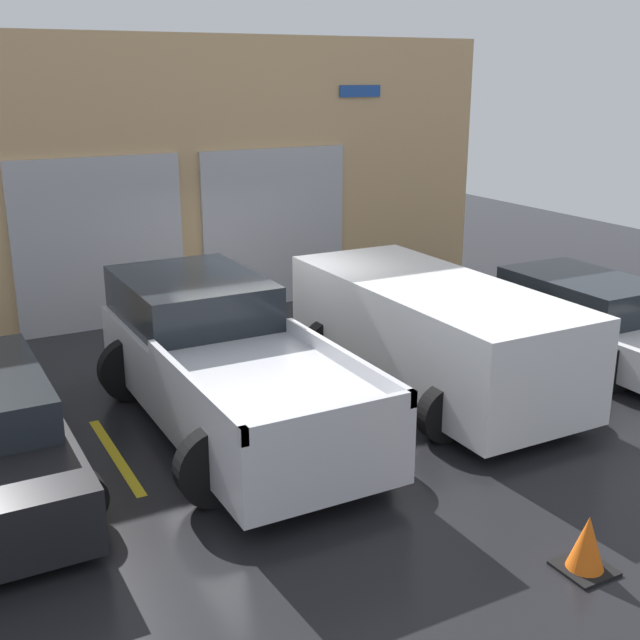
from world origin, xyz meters
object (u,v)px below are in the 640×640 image
Objects in this scene: pickup_truck at (223,363)px; sedan_side at (431,331)px; sedan_white at (584,318)px; traffic_cone at (587,546)px.

sedan_side is (3.02, -0.28, 0.04)m from pickup_truck.
sedan_white is 0.90× the size of sedan_side.
traffic_cone is at bearing -135.34° from sedan_white.
pickup_truck is 4.91m from traffic_cone.
sedan_white is 7.89× the size of traffic_cone.
sedan_white is 3.03m from sedan_side.
pickup_truck is 3.04m from sedan_side.
traffic_cone is (-1.36, -4.31, -0.60)m from sedan_side.
pickup_truck is at bearing 109.95° from traffic_cone.
sedan_white is at bearing 0.51° from sedan_side.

